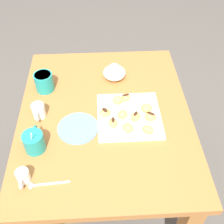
% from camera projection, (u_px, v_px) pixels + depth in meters
% --- Properties ---
extents(ground_plane, '(8.00, 8.00, 0.00)m').
position_uv_depth(ground_plane, '(107.00, 188.00, 1.87)').
color(ground_plane, '#514C47').
extents(dining_table, '(1.01, 0.82, 0.73)m').
position_uv_depth(dining_table, '(105.00, 131.00, 1.44)').
color(dining_table, '#A36633').
rests_on(dining_table, ground_plane).
extents(pastry_plate_square, '(0.29, 0.29, 0.02)m').
position_uv_depth(pastry_plate_square, '(129.00, 116.00, 1.33)').
color(pastry_plate_square, white).
rests_on(pastry_plate_square, dining_table).
extents(coffee_mug_teal_left, '(0.13, 0.09, 0.14)m').
position_uv_depth(coffee_mug_teal_left, '(34.00, 141.00, 1.17)').
color(coffee_mug_teal_left, teal).
rests_on(coffee_mug_teal_left, dining_table).
extents(coffee_mug_teal_right, '(0.13, 0.09, 0.10)m').
position_uv_depth(coffee_mug_teal_right, '(44.00, 81.00, 1.43)').
color(coffee_mug_teal_right, teal).
rests_on(coffee_mug_teal_right, dining_table).
extents(cream_pitcher_white, '(0.10, 0.06, 0.07)m').
position_uv_depth(cream_pitcher_white, '(39.00, 110.00, 1.31)').
color(cream_pitcher_white, white).
rests_on(cream_pitcher_white, dining_table).
extents(ice_cream_bowl, '(0.12, 0.12, 0.09)m').
position_uv_depth(ice_cream_bowl, '(114.00, 72.00, 1.51)').
color(ice_cream_bowl, white).
rests_on(ice_cream_bowl, dining_table).
extents(chocolate_sauce_pitcher, '(0.09, 0.05, 0.06)m').
position_uv_depth(chocolate_sauce_pitcher, '(23.00, 176.00, 1.08)').
color(chocolate_sauce_pitcher, white).
rests_on(chocolate_sauce_pitcher, dining_table).
extents(saucer_sky_left, '(0.19, 0.19, 0.01)m').
position_uv_depth(saucer_sky_left, '(78.00, 128.00, 1.28)').
color(saucer_sky_left, '#66A8DB').
rests_on(saucer_sky_left, dining_table).
extents(loose_spoon_near_saucer, '(0.03, 0.16, 0.01)m').
position_uv_depth(loose_spoon_near_saucer, '(44.00, 184.00, 1.08)').
color(loose_spoon_near_saucer, silver).
rests_on(loose_spoon_near_saucer, dining_table).
extents(beignet_0, '(0.06, 0.07, 0.03)m').
position_uv_depth(beignet_0, '(148.00, 130.00, 1.23)').
color(beignet_0, '#DBA351').
rests_on(beignet_0, pastry_plate_square).
extents(beignet_1, '(0.07, 0.07, 0.04)m').
position_uv_depth(beignet_1, '(146.00, 108.00, 1.33)').
color(beignet_1, '#DBA351').
rests_on(beignet_1, pastry_plate_square).
extents(beignet_2, '(0.07, 0.07, 0.03)m').
position_uv_depth(beignet_2, '(104.00, 112.00, 1.31)').
color(beignet_2, '#DBA351').
rests_on(beignet_2, pastry_plate_square).
extents(chocolate_drizzle_2, '(0.04, 0.03, 0.00)m').
position_uv_depth(chocolate_drizzle_2, '(104.00, 110.00, 1.30)').
color(chocolate_drizzle_2, '#381E11').
rests_on(chocolate_drizzle_2, beignet_2).
extents(beignet_3, '(0.06, 0.06, 0.03)m').
position_uv_depth(beignet_3, '(118.00, 100.00, 1.36)').
color(beignet_3, '#DBA351').
rests_on(beignet_3, pastry_plate_square).
extents(beignet_4, '(0.06, 0.05, 0.04)m').
position_uv_depth(beignet_4, '(113.00, 123.00, 1.26)').
color(beignet_4, '#DBA351').
rests_on(beignet_4, pastry_plate_square).
extents(chocolate_drizzle_4, '(0.03, 0.02, 0.00)m').
position_uv_depth(chocolate_drizzle_4, '(113.00, 120.00, 1.24)').
color(chocolate_drizzle_4, '#381E11').
rests_on(chocolate_drizzle_4, beignet_4).
extents(beignet_5, '(0.06, 0.07, 0.03)m').
position_uv_depth(beignet_5, '(126.00, 97.00, 1.38)').
color(beignet_5, '#DBA351').
rests_on(beignet_5, pastry_plate_square).
extents(chocolate_drizzle_5, '(0.03, 0.04, 0.00)m').
position_uv_depth(chocolate_drizzle_5, '(126.00, 95.00, 1.37)').
color(chocolate_drizzle_5, '#381E11').
rests_on(chocolate_drizzle_5, beignet_5).
extents(beignet_6, '(0.07, 0.07, 0.03)m').
position_uv_depth(beignet_6, '(128.00, 128.00, 1.24)').
color(beignet_6, '#DBA351').
rests_on(beignet_6, pastry_plate_square).
extents(beignet_7, '(0.06, 0.07, 0.04)m').
position_uv_depth(beignet_7, '(151.00, 117.00, 1.28)').
color(beignet_7, '#DBA351').
rests_on(beignet_7, pastry_plate_square).
extents(chocolate_drizzle_7, '(0.03, 0.04, 0.00)m').
position_uv_depth(chocolate_drizzle_7, '(151.00, 113.00, 1.27)').
color(chocolate_drizzle_7, '#381E11').
rests_on(chocolate_drizzle_7, beignet_7).
extents(beignet_8, '(0.06, 0.06, 0.04)m').
position_uv_depth(beignet_8, '(135.00, 117.00, 1.28)').
color(beignet_8, '#DBA351').
rests_on(beignet_8, pastry_plate_square).
extents(chocolate_drizzle_8, '(0.04, 0.03, 0.00)m').
position_uv_depth(chocolate_drizzle_8, '(136.00, 114.00, 1.27)').
color(chocolate_drizzle_8, '#381E11').
rests_on(chocolate_drizzle_8, beignet_8).
extents(beignet_9, '(0.07, 0.07, 0.03)m').
position_uv_depth(beignet_9, '(122.00, 114.00, 1.30)').
color(beignet_9, '#DBA351').
rests_on(beignet_9, pastry_plate_square).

